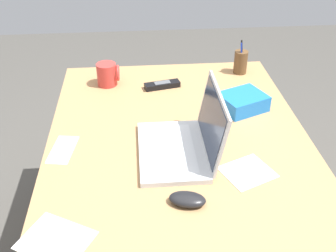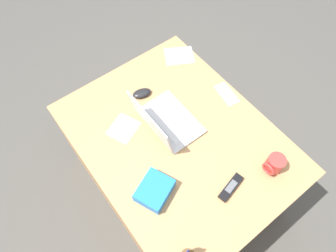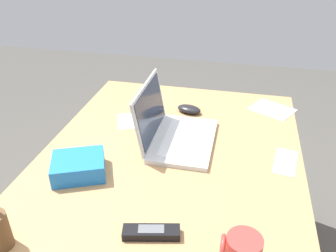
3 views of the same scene
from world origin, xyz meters
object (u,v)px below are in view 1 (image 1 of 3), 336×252
coffee_mug_white (108,74)px  computer_mouse (187,199)px  cordless_phone (162,85)px  laptop (184,141)px  pen_holder (241,62)px  snack_bag (243,102)px

coffee_mug_white → computer_mouse: bearing=18.4°
computer_mouse → cordless_phone: computer_mouse is taller
laptop → pen_holder: 0.69m
coffee_mug_white → cordless_phone: bearing=78.2°
coffee_mug_white → pen_holder: bearing=96.4°
computer_mouse → snack_bag: snack_bag is taller
snack_bag → laptop: bearing=-44.5°
laptop → cordless_phone: laptop is taller
laptop → snack_bag: bearing=135.5°
laptop → snack_bag: (-0.27, 0.27, -0.01)m
cordless_phone → snack_bag: size_ratio=0.94×
laptop → cordless_phone: bearing=-175.2°
laptop → pen_holder: bearing=150.8°
computer_mouse → pen_holder: pen_holder is taller
coffee_mug_white → pen_holder: size_ratio=0.60×
computer_mouse → pen_holder: (-0.85, 0.36, 0.04)m
laptop → pen_holder: (-0.60, 0.33, 0.01)m
cordless_phone → laptop: bearing=4.8°
pen_holder → coffee_mug_white: bearing=-83.6°
snack_bag → cordless_phone: bearing=-124.1°
laptop → snack_bag: size_ratio=2.01×
laptop → coffee_mug_white: laptop is taller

